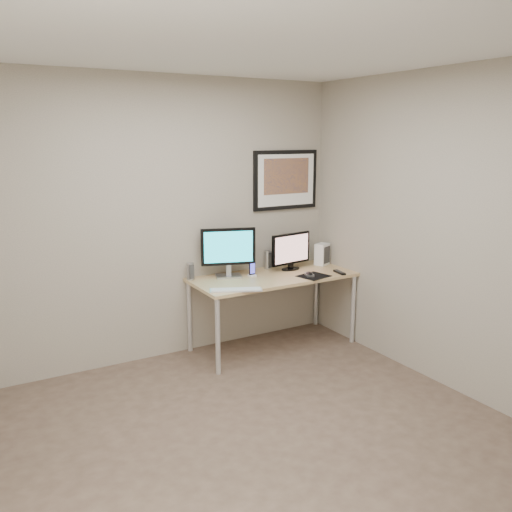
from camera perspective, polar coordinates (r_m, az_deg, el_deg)
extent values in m
plane|color=#48382D|center=(4.01, -0.27, -18.43)|extent=(3.60, 3.60, 0.00)
plane|color=white|center=(3.48, -0.32, 21.45)|extent=(3.60, 3.60, 0.00)
plane|color=gray|center=(5.04, -10.00, 3.66)|extent=(3.60, 0.00, 3.60)
plane|color=gray|center=(4.67, 19.25, 2.44)|extent=(0.00, 3.40, 3.40)
cube|color=#A37F4F|center=(5.28, 1.82, -2.24)|extent=(1.60, 0.70, 0.03)
cylinder|color=silver|center=(4.78, -4.04, -8.46)|extent=(0.04, 0.04, 0.70)
cylinder|color=silver|center=(5.32, -7.02, -6.34)|extent=(0.04, 0.04, 0.70)
cylinder|color=silver|center=(5.58, 10.16, -5.53)|extent=(0.04, 0.04, 0.70)
cylinder|color=silver|center=(6.04, 6.37, -4.00)|extent=(0.04, 0.04, 0.70)
cube|color=black|center=(5.60, 3.12, 8.00)|extent=(0.75, 0.03, 0.60)
cube|color=white|center=(5.58, 3.22, 7.98)|extent=(0.67, 0.00, 0.52)
cube|color=orange|center=(5.58, 3.24, 8.39)|extent=(0.54, 0.00, 0.36)
cube|color=#A5A5A9|center=(5.23, -2.91, -2.11)|extent=(0.28, 0.24, 0.02)
cube|color=#A5A5A9|center=(5.22, -2.91, -1.47)|extent=(0.06, 0.05, 0.10)
cube|color=black|center=(5.17, -2.94, 1.00)|extent=(0.51, 0.20, 0.36)
cube|color=#14B6C6|center=(5.15, -2.85, 0.96)|extent=(0.44, 0.15, 0.30)
cube|color=black|center=(5.51, 3.66, -1.37)|extent=(0.22, 0.14, 0.02)
cube|color=black|center=(5.51, 3.66, -1.05)|extent=(0.05, 0.04, 0.05)
cube|color=black|center=(5.47, 3.69, 0.79)|extent=(0.48, 0.10, 0.31)
cube|color=tan|center=(5.45, 3.78, 0.76)|extent=(0.43, 0.07, 0.27)
cylinder|color=#A5A5A9|center=(5.15, -6.95, -1.60)|extent=(0.07, 0.07, 0.16)
cylinder|color=#A5A5A9|center=(5.54, 1.23, -0.37)|extent=(0.09, 0.09, 0.19)
cube|color=black|center=(5.23, -0.40, -1.39)|extent=(0.07, 0.07, 0.14)
cube|color=silver|center=(4.77, -2.13, -3.57)|extent=(0.47, 0.30, 0.02)
cube|color=black|center=(5.28, 6.10, -2.11)|extent=(0.32, 0.30, 0.00)
ellipsoid|color=black|center=(5.27, 5.64, -1.89)|extent=(0.11, 0.13, 0.04)
cube|color=black|center=(5.43, 8.78, -1.69)|extent=(0.07, 0.18, 0.02)
cube|color=white|center=(5.74, 6.98, 0.19)|extent=(0.18, 0.16, 0.23)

